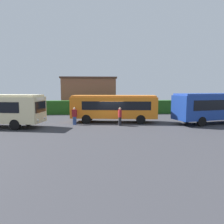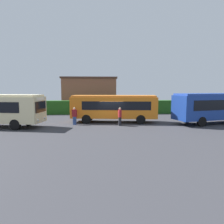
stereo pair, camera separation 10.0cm
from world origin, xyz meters
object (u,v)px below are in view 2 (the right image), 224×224
bus_orange (114,107)px  bus_blue (219,106)px  traffic_cone (215,114)px  person_center (120,116)px  person_left (75,116)px

bus_orange → bus_blue: size_ratio=0.92×
bus_orange → traffic_cone: (14.87, 4.67, -1.48)m
traffic_cone → bus_orange: bearing=-162.6°
person_center → traffic_cone: person_center is taller
bus_orange → traffic_cone: size_ratio=16.42×
bus_orange → person_left: bearing=24.2°
bus_orange → person_center: 2.37m
bus_orange → person_left: 4.56m
bus_blue → person_center: bus_blue is taller
bus_orange → person_left: bus_orange is taller
bus_orange → person_center: (0.47, -2.19, -0.77)m
bus_blue → traffic_cone: 7.05m
person_left → bus_orange: bearing=125.5°
bus_blue → person_left: size_ratio=5.79×
person_left → traffic_cone: 20.09m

